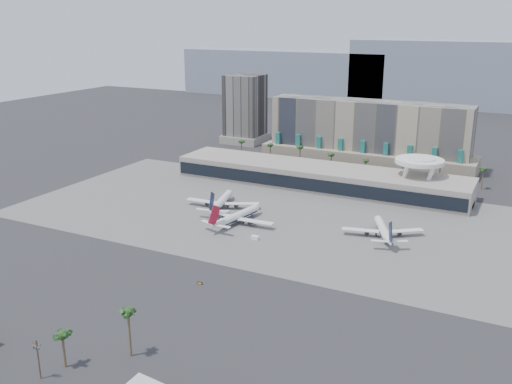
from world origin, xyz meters
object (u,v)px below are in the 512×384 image
at_px(service_vehicle_b, 255,238).
at_px(airliner_right, 383,230).
at_px(airliner_centre, 237,216).
at_px(utility_pole, 38,356).
at_px(airliner_left, 222,202).
at_px(service_vehicle_a, 235,218).
at_px(taxiway_sign, 200,283).

bearing_deg(service_vehicle_b, airliner_right, 32.29).
bearing_deg(airliner_centre, airliner_right, 21.32).
distance_m(utility_pole, airliner_left, 150.19).
bearing_deg(utility_pole, airliner_right, 68.96).
xyz_separation_m(utility_pole, airliner_left, (-28.51, 147.41, -3.65)).
height_order(airliner_left, service_vehicle_a, airliner_left).
xyz_separation_m(airliner_left, airliner_right, (84.38, -2.14, -0.20)).
xyz_separation_m(utility_pole, airliner_right, (55.87, 145.27, -3.86)).
height_order(utility_pole, service_vehicle_b, utility_pole).
bearing_deg(airliner_centre, airliner_left, 147.36).
bearing_deg(service_vehicle_a, airliner_centre, -53.17).
height_order(airliner_left, service_vehicle_b, airliner_left).
xyz_separation_m(airliner_right, service_vehicle_a, (-69.30, -10.80, -2.20)).
height_order(airliner_centre, taxiway_sign, airliner_centre).
xyz_separation_m(airliner_centre, service_vehicle_b, (17.07, -14.77, -2.61)).
height_order(airliner_right, service_vehicle_b, airliner_right).
height_order(utility_pole, airliner_centre, airliner_centre).
relative_size(utility_pole, airliner_centre, 0.30).
bearing_deg(service_vehicle_b, utility_pole, -91.02).
bearing_deg(airliner_right, utility_pole, -135.43).
bearing_deg(airliner_right, airliner_left, 154.15).
height_order(utility_pole, airliner_right, airliner_right).
bearing_deg(utility_pole, service_vehicle_b, 86.86).
xyz_separation_m(utility_pole, taxiway_sign, (8.22, 67.92, -6.68)).
xyz_separation_m(airliner_centre, airliner_right, (66.55, 13.98, -0.17)).
relative_size(airliner_centre, taxiway_sign, 19.20).
xyz_separation_m(airliner_right, taxiway_sign, (-47.65, -77.36, -2.83)).
distance_m(airliner_left, service_vehicle_b, 46.69).
bearing_deg(airliner_left, service_vehicle_a, -54.73).
relative_size(airliner_right, service_vehicle_a, 7.90).
height_order(utility_pole, taxiway_sign, utility_pole).
relative_size(airliner_left, service_vehicle_b, 12.04).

